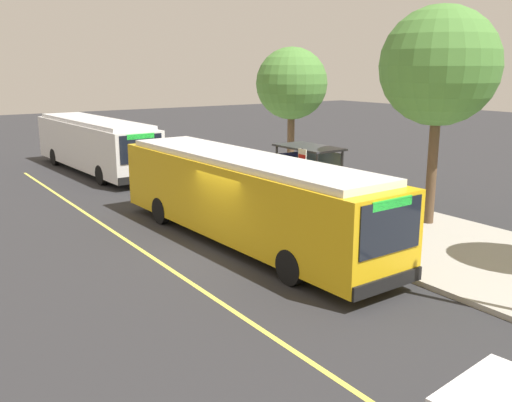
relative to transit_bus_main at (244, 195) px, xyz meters
The scene contains 11 objects.
ground_plane 1.96m from the transit_bus_main, 65.76° to the right, with size 120.00×120.00×0.00m, color #2B2B2D.
sidewalk_curb 5.24m from the transit_bus_main, 84.80° to the left, with size 44.00×6.40×0.15m, color #A8A399.
lane_stripe_center 3.62m from the transit_bus_main, 81.94° to the right, with size 36.00×0.14×0.01m, color #E0D64C.
transit_bus_main is the anchor object (origin of this frame).
transit_bus_second 15.67m from the transit_bus_main, behind, with size 12.03×3.14×2.95m.
bus_shelter 5.45m from the transit_bus_main, 117.64° to the left, with size 2.90×1.60×2.48m.
waiting_bench 5.47m from the transit_bus_main, 117.75° to the left, with size 1.60×0.48×0.95m.
route_sign_post 2.69m from the transit_bus_main, 95.29° to the left, with size 0.44×0.08×2.80m.
pedestrian_commuter 4.28m from the transit_bus_main, 134.21° to the left, with size 0.24×0.40×1.69m.
street_tree_near_shelter 8.19m from the transit_bus_main, 71.87° to the left, with size 4.16×4.16×7.72m.
street_tree_downstreet 11.05m from the transit_bus_main, 134.02° to the left, with size 3.54×3.54×6.58m.
Camera 1 is at (14.84, -8.85, 5.77)m, focal length 39.60 mm.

